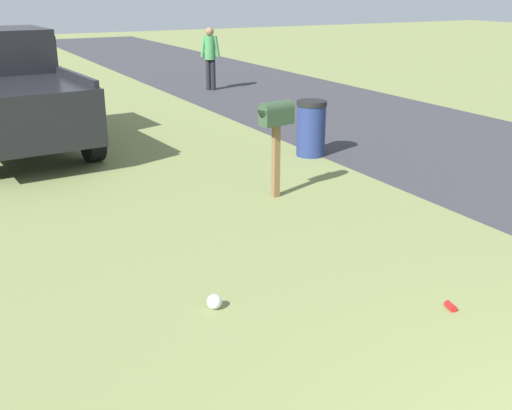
# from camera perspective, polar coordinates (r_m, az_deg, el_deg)

# --- Properties ---
(mailbox) EXTENTS (0.28, 0.51, 1.35)m
(mailbox) POSITION_cam_1_polar(r_m,az_deg,el_deg) (8.38, 1.91, 7.81)
(mailbox) COLOR brown
(mailbox) RESTS_ON ground
(pickup_truck) EXTENTS (5.01, 2.39, 2.09)m
(pickup_truck) POSITION_cam_1_polar(r_m,az_deg,el_deg) (12.07, -22.24, 10.18)
(pickup_truck) COLOR black
(pickup_truck) RESTS_ON ground
(trash_bin) EXTENTS (0.52, 0.52, 0.96)m
(trash_bin) POSITION_cam_1_polar(r_m,az_deg,el_deg) (10.72, 5.16, 7.14)
(trash_bin) COLOR navy
(trash_bin) RESTS_ON ground
(pedestrian) EXTENTS (0.36, 0.47, 1.74)m
(pedestrian) POSITION_cam_1_polar(r_m,az_deg,el_deg) (17.76, -4.29, 13.87)
(pedestrian) COLOR black
(pedestrian) RESTS_ON ground
(litter_can_near_hydrant) EXTENTS (0.13, 0.09, 0.07)m
(litter_can_near_hydrant) POSITION_cam_1_polar(r_m,az_deg,el_deg) (5.96, 17.68, -8.98)
(litter_can_near_hydrant) COLOR red
(litter_can_near_hydrant) RESTS_ON ground
(litter_bag_by_mailbox) EXTENTS (0.14, 0.14, 0.14)m
(litter_bag_by_mailbox) POSITION_cam_1_polar(r_m,az_deg,el_deg) (5.70, -3.90, -8.99)
(litter_bag_by_mailbox) COLOR silver
(litter_bag_by_mailbox) RESTS_ON ground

